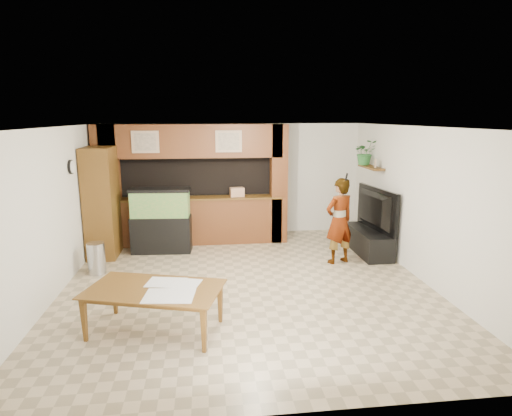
{
  "coord_description": "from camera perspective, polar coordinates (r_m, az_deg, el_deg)",
  "views": [
    {
      "loc": [
        -0.64,
        -6.74,
        2.77
      ],
      "look_at": [
        0.23,
        0.6,
        1.17
      ],
      "focal_mm": 30.0,
      "sensor_mm": 36.0,
      "label": 1
    }
  ],
  "objects": [
    {
      "name": "newspaper_c",
      "position": [
        5.88,
        -11.87,
        -9.69
      ],
      "size": [
        0.56,
        0.46,
        0.01
      ],
      "primitive_type": "cube",
      "rotation": [
        0.0,
        0.0,
        -0.21
      ],
      "color": "silver",
      "rests_on": "dining_table"
    },
    {
      "name": "photo_frame",
      "position": [
        9.22,
        15.61,
        5.76
      ],
      "size": [
        0.06,
        0.14,
        0.18
      ],
      "primitive_type": "cube",
      "rotation": [
        0.0,
        0.0,
        -0.22
      ],
      "color": "tan",
      "rests_on": "wall_shelf"
    },
    {
      "name": "wall_back",
      "position": [
        10.12,
        -3.05,
        3.81
      ],
      "size": [
        6.0,
        0.0,
        6.0
      ],
      "primitive_type": "plane",
      "rotation": [
        1.57,
        0.0,
        0.0
      ],
      "color": "silver",
      "rests_on": "floor"
    },
    {
      "name": "trash_can",
      "position": [
        8.18,
        -20.5,
        -6.31
      ],
      "size": [
        0.31,
        0.31,
        0.57
      ],
      "primitive_type": "cylinder",
      "color": "#B2B2B7",
      "rests_on": "floor"
    },
    {
      "name": "partition",
      "position": [
        9.5,
        -8.54,
        3.22
      ],
      "size": [
        4.2,
        0.99,
        2.6
      ],
      "color": "brown",
      "rests_on": "floor"
    },
    {
      "name": "aquarium",
      "position": [
        8.99,
        -12.54,
        -1.72
      ],
      "size": [
        1.21,
        0.45,
        1.34
      ],
      "rotation": [
        0.0,
        0.0,
        -0.07
      ],
      "color": "black",
      "rests_on": "floor"
    },
    {
      "name": "dining_table",
      "position": [
        5.83,
        -13.42,
        -13.21
      ],
      "size": [
        1.91,
        1.4,
        0.6
      ],
      "primitive_type": "imported",
      "rotation": [
        0.0,
        0.0,
        -0.28
      ],
      "color": "brown",
      "rests_on": "floor"
    },
    {
      "name": "television",
      "position": [
        8.95,
        14.98,
        -0.17
      ],
      "size": [
        0.38,
        1.51,
        0.86
      ],
      "primitive_type": "imported",
      "rotation": [
        0.0,
        0.0,
        1.69
      ],
      "color": "black",
      "rests_on": "tv_stand"
    },
    {
      "name": "microphone",
      "position": [
        7.95,
        11.97,
        4.08
      ],
      "size": [
        0.03,
        0.09,
        0.15
      ],
      "primitive_type": "cylinder",
      "rotation": [
        0.44,
        0.0,
        0.0
      ],
      "color": "black",
      "rests_on": "person"
    },
    {
      "name": "wall_left",
      "position": [
        7.29,
        -25.47,
        -0.64
      ],
      "size": [
        0.0,
        6.5,
        6.5
      ],
      "primitive_type": "plane",
      "rotation": [
        1.57,
        0.0,
        1.57
      ],
      "color": "silver",
      "rests_on": "floor"
    },
    {
      "name": "tv_stand",
      "position": [
        9.11,
        14.75,
        -4.32
      ],
      "size": [
        0.54,
        1.46,
        0.49
      ],
      "primitive_type": "cube",
      "color": "black",
      "rests_on": "floor"
    },
    {
      "name": "floor",
      "position": [
        7.32,
        -1.25,
        -10.06
      ],
      "size": [
        6.5,
        6.5,
        0.0
      ],
      "primitive_type": "plane",
      "color": "tan",
      "rests_on": "ground"
    },
    {
      "name": "potted_plant",
      "position": [
        9.67,
        14.35,
        7.2
      ],
      "size": [
        0.5,
        0.44,
        0.54
      ],
      "primitive_type": "imported",
      "rotation": [
        0.0,
        0.0,
        0.03
      ],
      "color": "#2A692E",
      "rests_on": "wall_shelf"
    },
    {
      "name": "ceiling",
      "position": [
        6.77,
        -1.35,
        10.75
      ],
      "size": [
        6.5,
        6.5,
        0.0
      ],
      "primitive_type": "plane",
      "color": "white",
      "rests_on": "wall_back"
    },
    {
      "name": "wall_clock",
      "position": [
        8.13,
        -23.42,
        5.05
      ],
      "size": [
        0.05,
        0.25,
        0.25
      ],
      "color": "black",
      "rests_on": "wall_left"
    },
    {
      "name": "newspaper_b",
      "position": [
        5.46,
        -11.5,
        -11.39
      ],
      "size": [
        0.66,
        0.51,
        0.01
      ],
      "primitive_type": "cube",
      "rotation": [
        0.0,
        0.0,
        -0.12
      ],
      "color": "silver",
      "rests_on": "dining_table"
    },
    {
      "name": "pantry_cabinet",
      "position": [
        8.99,
        -19.86,
        0.69
      ],
      "size": [
        0.55,
        0.89,
        2.18
      ],
      "primitive_type": "cube",
      "color": "brown",
      "rests_on": "floor"
    },
    {
      "name": "wall_right",
      "position": [
        7.8,
        21.21,
        0.49
      ],
      "size": [
        0.0,
        6.5,
        6.5
      ],
      "primitive_type": "plane",
      "rotation": [
        1.57,
        0.0,
        -1.57
      ],
      "color": "silver",
      "rests_on": "floor"
    },
    {
      "name": "person",
      "position": [
        8.24,
        11.03,
        -1.71
      ],
      "size": [
        0.7,
        0.58,
        1.65
      ],
      "primitive_type": "imported",
      "rotation": [
        0.0,
        0.0,
        3.51
      ],
      "color": "#927950",
      "rests_on": "floor"
    },
    {
      "name": "newspaper_a",
      "position": [
        5.81,
        -10.04,
        -9.88
      ],
      "size": [
        0.59,
        0.5,
        0.01
      ],
      "primitive_type": "cube",
      "rotation": [
        0.0,
        0.0,
        -0.3
      ],
      "color": "silver",
      "rests_on": "dining_table"
    },
    {
      "name": "counter_box",
      "position": [
        9.36,
        -2.55,
        2.14
      ],
      "size": [
        0.32,
        0.23,
        0.2
      ],
      "primitive_type": "cube",
      "rotation": [
        0.0,
        0.0,
        0.12
      ],
      "color": "tan",
      "rests_on": "partition"
    },
    {
      "name": "wall_shelf",
      "position": [
        9.43,
        15.1,
        5.25
      ],
      "size": [
        0.25,
        0.9,
        0.04
      ],
      "primitive_type": "cube",
      "color": "brown",
      "rests_on": "wall_right"
    }
  ]
}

